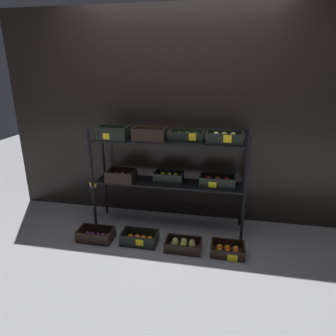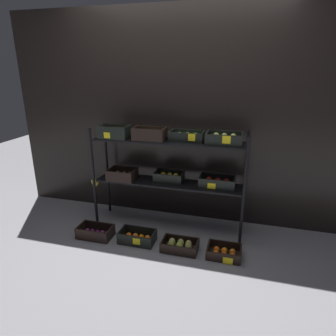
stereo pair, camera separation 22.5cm
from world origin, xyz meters
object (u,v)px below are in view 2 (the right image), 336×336
display_rack (169,159)px  crate_ground_plum (96,233)px  crate_ground_tangerine (137,238)px  crate_ground_right_tangerine (224,253)px  crate_ground_pear (180,246)px

display_rack → crate_ground_plum: bearing=-148.6°
display_rack → crate_ground_tangerine: 0.91m
display_rack → crate_ground_right_tangerine: size_ratio=5.32×
display_rack → crate_ground_pear: (0.23, -0.44, -0.77)m
crate_ground_tangerine → crate_ground_pear: crate_ground_tangerine is taller
crate_ground_plum → crate_ground_tangerine: size_ratio=0.99×
crate_ground_plum → crate_ground_pear: (0.95, -0.00, 0.00)m
display_rack → crate_ground_right_tangerine: (0.67, -0.43, -0.78)m
display_rack → crate_ground_tangerine: size_ratio=4.67×
display_rack → crate_ground_pear: bearing=-62.6°
crate_ground_tangerine → crate_ground_pear: (0.47, -0.03, 0.00)m
crate_ground_pear → crate_ground_right_tangerine: crate_ground_pear is taller
display_rack → crate_ground_tangerine: bearing=-120.3°
display_rack → crate_ground_plum: display_rack is taller
crate_ground_tangerine → crate_ground_right_tangerine: 0.91m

